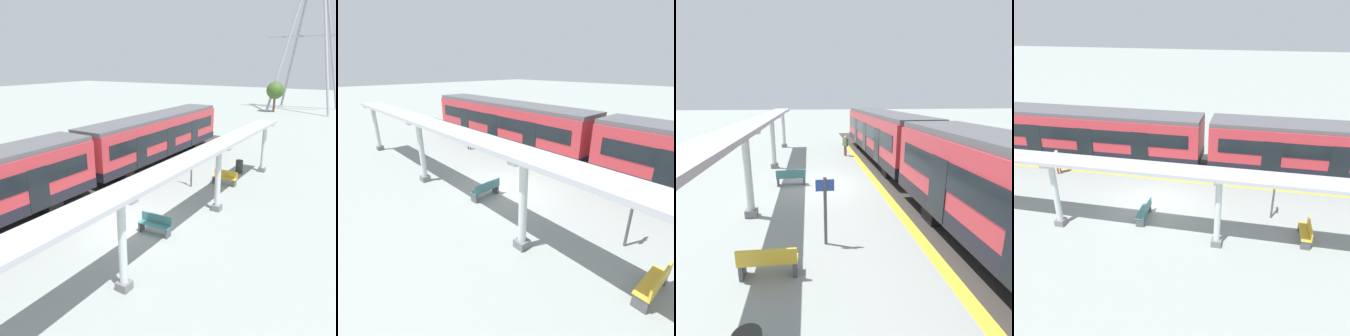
% 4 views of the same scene
% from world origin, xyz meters
% --- Properties ---
extents(ground_plane, '(176.00, 176.00, 0.00)m').
position_xyz_m(ground_plane, '(0.00, 0.00, 0.00)').
color(ground_plane, gray).
extents(tactile_edge_strip, '(0.40, 29.22, 0.01)m').
position_xyz_m(tactile_edge_strip, '(-3.04, 0.00, 0.00)').
color(tactile_edge_strip, gold).
rests_on(tactile_edge_strip, ground).
extents(trackbed, '(3.20, 41.22, 0.01)m').
position_xyz_m(trackbed, '(-4.84, 0.00, 0.00)').
color(trackbed, '#38332D').
rests_on(trackbed, ground).
extents(train_near_carriage, '(2.65, 14.72, 3.48)m').
position_xyz_m(train_near_carriage, '(-4.83, -5.62, 1.83)').
color(train_near_carriage, '#B83039').
rests_on(train_near_carriage, ground).
extents(canopy_pillar_nearest, '(1.10, 0.44, 3.33)m').
position_xyz_m(canopy_pillar_nearest, '(2.79, -11.42, 1.69)').
color(canopy_pillar_nearest, slate).
rests_on(canopy_pillar_nearest, ground).
extents(canopy_pillar_second, '(1.10, 0.44, 3.33)m').
position_xyz_m(canopy_pillar_second, '(2.79, -3.82, 1.69)').
color(canopy_pillar_second, slate).
rests_on(canopy_pillar_second, ground).
extents(canopy_pillar_third, '(1.10, 0.44, 3.33)m').
position_xyz_m(canopy_pillar_third, '(2.79, 3.65, 1.69)').
color(canopy_pillar_third, slate).
rests_on(canopy_pillar_third, ground).
extents(canopy_beam, '(1.20, 23.42, 0.16)m').
position_xyz_m(canopy_beam, '(2.79, -0.11, 3.41)').
color(canopy_beam, '#A8AAB2').
rests_on(canopy_beam, canopy_pillar_nearest).
extents(bench_near_end, '(1.52, 0.51, 0.86)m').
position_xyz_m(bench_near_end, '(1.49, -0.01, 0.44)').
color(bench_near_end, '#3A7374').
rests_on(bench_near_end, ground).
extents(bench_mid_platform, '(1.51, 0.46, 0.86)m').
position_xyz_m(bench_mid_platform, '(1.61, 7.50, 0.44)').
color(bench_mid_platform, gold).
rests_on(bench_mid_platform, ground).
extents(platform_info_sign, '(0.56, 0.10, 2.20)m').
position_xyz_m(platform_info_sign, '(0.05, 6.05, 1.33)').
color(platform_info_sign, '#4C4C51').
rests_on(platform_info_sign, ground).
extents(passenger_waiting_near_edge, '(0.43, 0.50, 1.59)m').
position_xyz_m(passenger_waiting_near_edge, '(-2.30, -6.93, 1.00)').
color(passenger_waiting_near_edge, brown).
rests_on(passenger_waiting_near_edge, ground).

